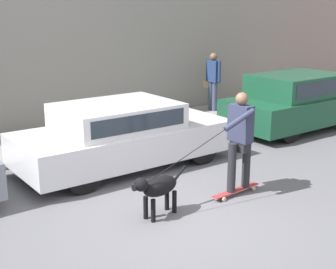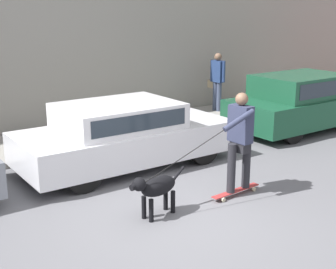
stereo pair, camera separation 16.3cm
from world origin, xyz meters
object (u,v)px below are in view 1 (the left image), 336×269
object	(u,v)px
dog	(158,188)
skateboarder	(240,137)
parked_car_1	(123,135)
parked_car_2	(298,102)
pedestrian_with_bag	(213,79)

from	to	relation	value
dog	skateboarder	distance (m)	1.65
dog	parked_car_1	bearing A→B (deg)	-118.36
parked_car_2	skateboarder	bearing A→B (deg)	-152.65
dog	pedestrian_with_bag	xyz separation A→B (m)	(5.19, 4.81, 0.58)
skateboarder	pedestrian_with_bag	xyz separation A→B (m)	(3.62, 4.86, 0.06)
parked_car_2	skateboarder	distance (m)	4.92
parked_car_1	skateboarder	size ratio (longest dim) A/B	1.78
parked_car_1	dog	bearing A→B (deg)	-108.97
parked_car_2	pedestrian_with_bag	size ratio (longest dim) A/B	2.49
dog	pedestrian_with_bag	size ratio (longest dim) A/B	0.64
parked_car_1	dog	xyz separation A→B (m)	(-0.74, -2.29, -0.17)
parked_car_1	skateboarder	xyz separation A→B (m)	(0.82, -2.34, 0.35)
parked_car_1	pedestrian_with_bag	size ratio (longest dim) A/B	2.55
dog	skateboarder	size ratio (longest dim) A/B	0.45
dog	pedestrian_with_bag	bearing A→B (deg)	-147.47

